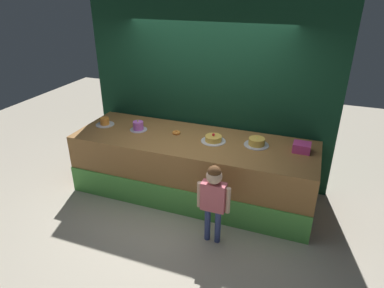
{
  "coord_description": "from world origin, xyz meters",
  "views": [
    {
      "loc": [
        1.57,
        -3.64,
        3.01
      ],
      "look_at": [
        0.08,
        0.35,
        0.97
      ],
      "focal_mm": 31.71,
      "sensor_mm": 36.0,
      "label": 1
    }
  ],
  "objects": [
    {
      "name": "ground_plane",
      "position": [
        0.0,
        0.0,
        0.0
      ],
      "size": [
        12.0,
        12.0,
        0.0
      ],
      "primitive_type": "plane",
      "color": "#BCB29E"
    },
    {
      "name": "stage_platform",
      "position": [
        0.0,
        0.58,
        0.46
      ],
      "size": [
        3.58,
        1.19,
        0.93
      ],
      "color": "#9E6B38",
      "rests_on": "ground_plane"
    },
    {
      "name": "curtain_backdrop",
      "position": [
        0.0,
        1.27,
        1.44
      ],
      "size": [
        3.94,
        0.08,
        2.88
      ],
      "primitive_type": "cube",
      "color": "#113823",
      "rests_on": "ground_plane"
    },
    {
      "name": "child_figure",
      "position": [
        0.62,
        -0.35,
        0.7
      ],
      "size": [
        0.42,
        0.19,
        1.09
      ],
      "color": "#3F4C8C",
      "rests_on": "ground_plane"
    },
    {
      "name": "pink_box",
      "position": [
        1.52,
        0.73,
        0.99
      ],
      "size": [
        0.23,
        0.2,
        0.12
      ],
      "primitive_type": "cube",
      "rotation": [
        0.0,
        0.0,
        -0.01
      ],
      "color": "#E24296",
      "rests_on": "stage_platform"
    },
    {
      "name": "donut",
      "position": [
        -0.3,
        0.69,
        0.95
      ],
      "size": [
        0.12,
        0.12,
        0.04
      ],
      "primitive_type": "torus",
      "color": "orange",
      "rests_on": "stage_platform"
    },
    {
      "name": "cake_far_left",
      "position": [
        -1.52,
        0.61,
        0.97
      ],
      "size": [
        0.29,
        0.29,
        0.12
      ],
      "color": "silver",
      "rests_on": "stage_platform"
    },
    {
      "name": "cake_center_left",
      "position": [
        -0.91,
        0.62,
        0.99
      ],
      "size": [
        0.27,
        0.27,
        0.19
      ],
      "color": "silver",
      "rests_on": "stage_platform"
    },
    {
      "name": "cake_center_right",
      "position": [
        0.3,
        0.62,
        0.96
      ],
      "size": [
        0.36,
        0.36,
        0.13
      ],
      "color": "silver",
      "rests_on": "stage_platform"
    },
    {
      "name": "cake_far_right",
      "position": [
        0.91,
        0.71,
        0.97
      ],
      "size": [
        0.35,
        0.35,
        0.14
      ],
      "color": "silver",
      "rests_on": "stage_platform"
    }
  ]
}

